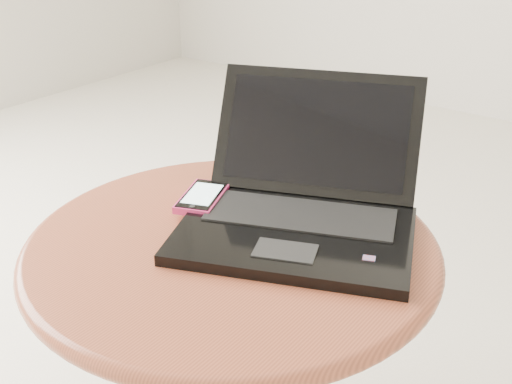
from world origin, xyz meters
The scene contains 4 objects.
table centered at (0.02, -0.09, 0.36)m, with size 0.58×0.58×0.46m.
laptop centered at (0.08, 0.01, 0.50)m, with size 0.42×0.42×0.18m.
phone_black centered at (-0.05, 0.00, 0.47)m, with size 0.10×0.13×0.01m.
phone_pink centered at (-0.07, -0.04, 0.48)m, with size 0.09×0.12×0.01m.
Camera 1 is at (0.52, -0.70, 0.92)m, focal length 45.87 mm.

